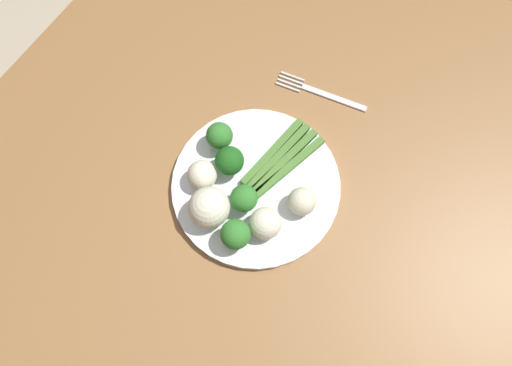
# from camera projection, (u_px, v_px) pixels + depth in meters

# --- Properties ---
(ground_plane) EXTENTS (6.00, 6.00, 0.02)m
(ground_plane) POSITION_uv_depth(u_px,v_px,m) (260.00, 284.00, 1.47)
(ground_plane) COLOR #B7A88E
(dining_table) EXTENTS (1.38, 1.07, 0.75)m
(dining_table) POSITION_uv_depth(u_px,v_px,m) (262.00, 232.00, 0.84)
(dining_table) COLOR olive
(dining_table) RESTS_ON ground_plane
(plate) EXTENTS (0.27, 0.27, 0.01)m
(plate) POSITION_uv_depth(u_px,v_px,m) (256.00, 186.00, 0.77)
(plate) COLOR white
(plate) RESTS_ON dining_table
(asparagus_bundle) EXTENTS (0.15, 0.08, 0.01)m
(asparagus_bundle) POSITION_uv_depth(u_px,v_px,m) (281.00, 159.00, 0.77)
(asparagus_bundle) COLOR #47752D
(asparagus_bundle) RESTS_ON plate
(broccoli_outer_edge) EXTENTS (0.05, 0.05, 0.06)m
(broccoli_outer_edge) POSITION_uv_depth(u_px,v_px,m) (229.00, 161.00, 0.74)
(broccoli_outer_edge) COLOR #4C7F2B
(broccoli_outer_edge) RESTS_ON plate
(broccoli_back) EXTENTS (0.05, 0.05, 0.06)m
(broccoli_back) POSITION_uv_depth(u_px,v_px,m) (236.00, 234.00, 0.70)
(broccoli_back) COLOR #609E3D
(broccoli_back) RESTS_ON plate
(broccoli_right) EXTENTS (0.04, 0.04, 0.05)m
(broccoli_right) POSITION_uv_depth(u_px,v_px,m) (243.00, 201.00, 0.72)
(broccoli_right) COLOR #609E3D
(broccoli_right) RESTS_ON plate
(broccoli_front) EXTENTS (0.04, 0.04, 0.05)m
(broccoli_front) POSITION_uv_depth(u_px,v_px,m) (219.00, 136.00, 0.76)
(broccoli_front) COLOR #609E3D
(broccoli_front) RESTS_ON plate
(cauliflower_near_fork) EXTENTS (0.06, 0.06, 0.06)m
(cauliflower_near_fork) POSITION_uv_depth(u_px,v_px,m) (209.00, 207.00, 0.71)
(cauliflower_near_fork) COLOR silver
(cauliflower_near_fork) RESTS_ON plate
(cauliflower_left) EXTENTS (0.05, 0.05, 0.05)m
(cauliflower_left) POSITION_uv_depth(u_px,v_px,m) (266.00, 223.00, 0.71)
(cauliflower_left) COLOR silver
(cauliflower_left) RESTS_ON plate
(cauliflower_edge) EXTENTS (0.05, 0.05, 0.05)m
(cauliflower_edge) POSITION_uv_depth(u_px,v_px,m) (201.00, 176.00, 0.74)
(cauliflower_edge) COLOR silver
(cauliflower_edge) RESTS_ON plate
(cauliflower_front_left) EXTENTS (0.04, 0.04, 0.04)m
(cauliflower_front_left) POSITION_uv_depth(u_px,v_px,m) (302.00, 201.00, 0.73)
(cauliflower_front_left) COLOR beige
(cauliflower_front_left) RESTS_ON plate
(fork) EXTENTS (0.04, 0.17, 0.00)m
(fork) POSITION_uv_depth(u_px,v_px,m) (320.00, 93.00, 0.83)
(fork) COLOR silver
(fork) RESTS_ON dining_table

